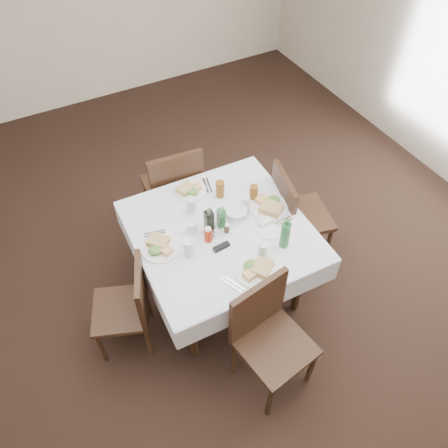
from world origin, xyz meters
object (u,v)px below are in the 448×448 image
object	(u,v)px
ketchup_bottle	(208,235)
chair_north	(174,186)
water_e	(245,203)
dining_table	(221,236)
water_w	(189,248)
chair_east	(293,211)
green_bottle	(285,234)
bread_basket	(236,213)
chair_west	(131,303)
water_n	(191,206)
chair_south	(267,331)
coffee_mug	(192,227)
oil_cruet_green	(221,217)
oil_cruet_dark	(209,220)
water_s	(263,250)

from	to	relation	value
ketchup_bottle	chair_north	bearing A→B (deg)	84.21
water_e	ketchup_bottle	distance (m)	0.42
dining_table	water_w	bearing A→B (deg)	-161.31
chair_east	green_bottle	bearing A→B (deg)	-134.05
chair_east	green_bottle	world-z (taller)	green_bottle
dining_table	bread_basket	bearing A→B (deg)	22.51
water_e	water_w	bearing A→B (deg)	-160.63
chair_north	chair_west	bearing A→B (deg)	-129.70
water_n	water_w	world-z (taller)	water_w
ketchup_bottle	chair_south	bearing A→B (deg)	-84.81
water_e	coffee_mug	distance (m)	0.46
bread_basket	oil_cruet_green	world-z (taller)	oil_cruet_green
water_w	chair_east	bearing A→B (deg)	8.91
bread_basket	oil_cruet_dark	world-z (taller)	oil_cruet_dark
chair_south	oil_cruet_dark	xyz separation A→B (m)	(-0.02, 0.81, 0.32)
chair_east	oil_cruet_green	distance (m)	0.77
oil_cruet_green	coffee_mug	world-z (taller)	oil_cruet_green
chair_east	oil_cruet_green	bearing A→B (deg)	-177.66
oil_cruet_dark	green_bottle	world-z (taller)	green_bottle
dining_table	coffee_mug	xyz separation A→B (m)	(-0.20, 0.08, 0.12)
chair_south	bread_basket	world-z (taller)	chair_south
chair_west	water_s	xyz separation A→B (m)	(0.93, -0.25, 0.34)
chair_north	water_n	bearing A→B (deg)	-97.70
chair_north	oil_cruet_green	xyz separation A→B (m)	(0.06, -0.77, 0.29)
oil_cruet_green	coffee_mug	size ratio (longest dim) A/B	1.79
water_e	coffee_mug	bearing A→B (deg)	-178.29
chair_south	bread_basket	size ratio (longest dim) A/B	5.03
water_w	bread_basket	xyz separation A→B (m)	(0.47, 0.17, -0.04)
water_e	dining_table	bearing A→B (deg)	-159.86
water_s	chair_west	bearing A→B (deg)	164.70
water_e	bread_basket	bearing A→B (deg)	-164.12
dining_table	water_e	world-z (taller)	water_e
oil_cruet_dark	dining_table	bearing A→B (deg)	-22.65
chair_south	chair_east	size ratio (longest dim) A/B	1.00
oil_cruet_dark	bread_basket	bearing A→B (deg)	8.48
water_s	water_w	size ratio (longest dim) A/B	0.89
dining_table	oil_cruet_dark	distance (m)	0.21
oil_cruet_green	green_bottle	distance (m)	0.49
dining_table	oil_cruet_dark	xyz separation A→B (m)	(-0.08, 0.03, 0.19)
water_e	oil_cruet_dark	size ratio (longest dim) A/B	0.49
chair_west	water_s	world-z (taller)	water_s
chair_west	oil_cruet_green	size ratio (longest dim) A/B	3.94
water_s	bread_basket	size ratio (longest dim) A/B	0.67
oil_cruet_green	chair_west	bearing A→B (deg)	-170.66
chair_east	ketchup_bottle	world-z (taller)	chair_east
water_n	water_e	bearing A→B (deg)	-23.32
bread_basket	oil_cruet_dark	xyz separation A→B (m)	(-0.24, -0.04, 0.08)
dining_table	oil_cruet_green	bearing A→B (deg)	57.56
chair_east	bread_basket	bearing A→B (deg)	178.78
chair_south	water_n	xyz separation A→B (m)	(-0.05, 1.04, 0.29)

